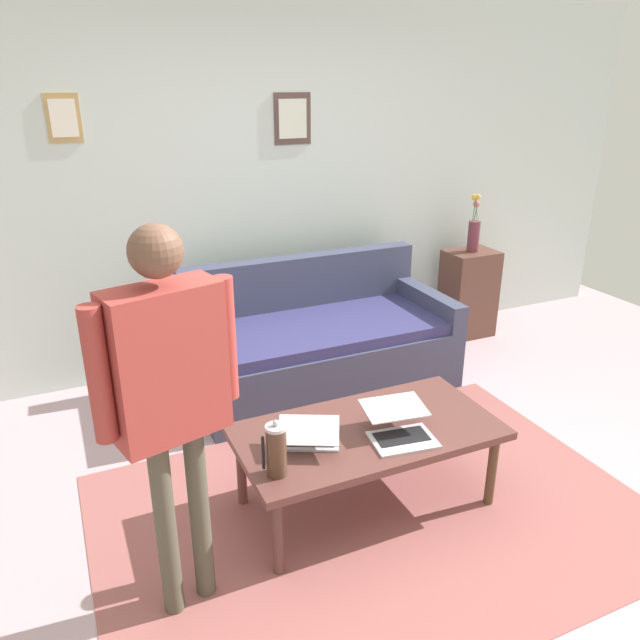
% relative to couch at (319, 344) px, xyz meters
% --- Properties ---
extents(ground_plane, '(7.68, 7.68, 0.00)m').
position_rel_couch_xyz_m(ground_plane, '(0.29, 1.51, -0.31)').
color(ground_plane, '#BC9BA4').
extents(area_rug, '(2.76, 1.92, 0.01)m').
position_rel_couch_xyz_m(area_rug, '(0.34, 1.46, -0.30)').
color(area_rug, '#9B5653').
rests_on(area_rug, ground_plane).
extents(back_wall, '(7.04, 0.11, 2.70)m').
position_rel_couch_xyz_m(back_wall, '(0.29, -0.69, 1.05)').
color(back_wall, silver).
rests_on(back_wall, ground_plane).
extents(couch, '(1.85, 0.90, 0.88)m').
position_rel_couch_xyz_m(couch, '(0.00, 0.00, 0.00)').
color(couch, '#3C415A').
rests_on(couch, ground_plane).
extents(coffee_table, '(1.33, 0.68, 0.46)m').
position_rel_couch_xyz_m(coffee_table, '(0.34, 1.36, 0.11)').
color(coffee_table, brown).
rests_on(coffee_table, ground_plane).
extents(laptop_left, '(0.38, 0.37, 0.13)m').
position_rel_couch_xyz_m(laptop_left, '(0.67, 1.36, 0.19)').
color(laptop_left, silver).
rests_on(laptop_left, coffee_table).
extents(laptop_center, '(0.35, 0.38, 0.13)m').
position_rel_couch_xyz_m(laptop_center, '(0.23, 1.49, 0.20)').
color(laptop_center, silver).
rests_on(laptop_center, coffee_table).
extents(french_press, '(0.11, 0.09, 0.28)m').
position_rel_couch_xyz_m(french_press, '(0.89, 1.53, 0.28)').
color(french_press, '#4C3323').
rests_on(french_press, coffee_table).
extents(side_shelf, '(0.42, 0.32, 0.75)m').
position_rel_couch_xyz_m(side_shelf, '(-1.55, -0.32, 0.07)').
color(side_shelf, brown).
rests_on(side_shelf, ground_plane).
extents(flower_vase, '(0.10, 0.11, 0.48)m').
position_rel_couch_xyz_m(flower_vase, '(-1.55, -0.32, 0.61)').
color(flower_vase, brown).
rests_on(flower_vase, side_shelf).
extents(person_standing, '(0.58, 0.28, 1.65)m').
position_rel_couch_xyz_m(person_standing, '(1.34, 1.62, 0.75)').
color(person_standing, '#4D4A3A').
rests_on(person_standing, ground_plane).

